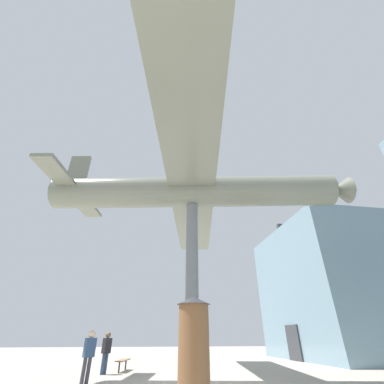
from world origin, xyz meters
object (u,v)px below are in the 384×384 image
object	(u,v)px
support_pylon_central	(192,280)
visitor_second	(106,349)
visitor_person	(89,352)
plaza_bench	(123,361)
suspended_airplane	(193,192)
info_kiosk	(194,347)

from	to	relation	value
support_pylon_central	visitor_second	xyz separation A→B (m)	(-3.08, -3.69, -2.72)
support_pylon_central	visitor_person	world-z (taller)	support_pylon_central
visitor_person	plaza_bench	size ratio (longest dim) A/B	0.97
plaza_bench	visitor_second	bearing A→B (deg)	-32.51
support_pylon_central	visitor_second	size ratio (longest dim) A/B	4.31
suspended_airplane	info_kiosk	bearing A→B (deg)	0.93
suspended_airplane	info_kiosk	distance (m)	8.05
suspended_airplane	plaza_bench	world-z (taller)	suspended_airplane
support_pylon_central	suspended_airplane	xyz separation A→B (m)	(0.01, 0.07, 4.53)
visitor_second	plaza_bench	distance (m)	1.52
info_kiosk	plaza_bench	bearing A→B (deg)	-163.97
support_pylon_central	suspended_airplane	bearing A→B (deg)	80.16
support_pylon_central	suspended_airplane	world-z (taller)	suspended_airplane
plaza_bench	support_pylon_central	bearing A→B (deg)	34.43
visitor_person	support_pylon_central	bearing A→B (deg)	140.56
support_pylon_central	visitor_second	distance (m)	5.52
support_pylon_central	plaza_bench	xyz separation A→B (m)	(-4.27, -2.93, -3.28)
suspended_airplane	visitor_person	size ratio (longest dim) A/B	11.57
suspended_airplane	support_pylon_central	bearing A→B (deg)	-90.00
suspended_airplane	visitor_second	xyz separation A→B (m)	(-3.09, -3.76, -7.25)
plaza_bench	info_kiosk	xyz separation A→B (m)	(8.28, 2.38, 0.85)
suspended_airplane	visitor_second	distance (m)	8.74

